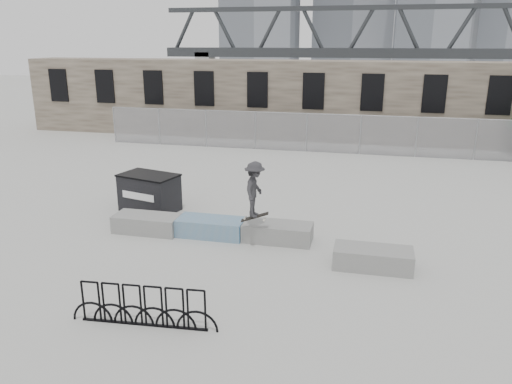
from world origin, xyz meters
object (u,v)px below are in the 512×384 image
Objects in this scene: planter_center_left at (211,226)px; bike_rack at (143,306)px; planter_center_right at (278,232)px; skateboarder at (255,189)px; dumpster at (149,192)px; planter_far_left at (147,223)px; planter_offset at (373,257)px.

planter_center_left is 0.64× the size of bike_rack.
planter_center_left is 2.02m from planter_center_right.
skateboarder reaches higher than bike_rack.
planter_far_left is at bearing -53.17° from dumpster.
planter_center_left is at bearing 73.86° from skateboarder.
bike_rack reaches higher than planter_offset.
planter_offset is at bearing -6.46° from dumpster.
bike_rack is (-1.82, -5.07, 0.15)m from planter_center_right.
planter_center_left and planter_offset have the same top height.
bike_rack reaches higher than planter_center_left.
planter_far_left is 5.36m from bike_rack.
planter_offset is (4.75, -1.16, 0.00)m from planter_center_left.
bike_rack is at bearing -65.67° from planter_far_left.
planter_center_left is 3.30m from dumpster.
planter_center_left is 1.00× the size of planter_center_right.
planter_far_left is 2.06m from dumpster.
bike_rack is at bearing -87.70° from planter_center_left.
dumpster is (-7.52, 2.90, 0.36)m from planter_offset.
skateboarder is at bearing 74.55° from bike_rack.
planter_offset is at bearing -99.80° from skateboarder.
bike_rack is 1.81× the size of skateboarder.
planter_center_right is 5.10m from dumpster.
skateboarder is at bearing -136.86° from planter_center_right.
skateboarder is (-0.56, -0.52, 1.40)m from planter_center_right.
planter_center_left is (2.01, 0.14, 0.00)m from planter_far_left.
planter_center_right and planter_offset have the same top height.
dumpster is 1.26× the size of skateboarder.
bike_rack is (-4.54, -3.87, 0.15)m from planter_offset.
skateboarder is (-3.29, 0.68, 1.40)m from planter_offset.
planter_offset is (2.73, -1.20, 0.00)m from planter_center_right.
planter_far_left is at bearing 171.45° from planter_offset.
bike_rack is at bearing -139.58° from planter_offset.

